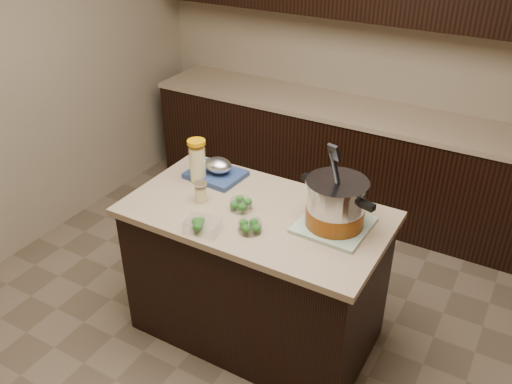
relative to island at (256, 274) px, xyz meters
The scene contains 12 objects.
ground_plane 0.45m from the island, ahead, with size 4.00×4.00×0.00m, color brown.
room_shell 1.26m from the island, ahead, with size 4.04×4.04×2.72m.
back_cabinets 1.81m from the island, 90.00° to the left, with size 3.60×0.63×2.33m.
island is the anchor object (origin of this frame).
dish_towel 0.63m from the island, ahead, with size 0.36×0.36×0.02m, color #59845F.
stock_pot 0.72m from the island, ahead, with size 0.45×0.40×0.46m.
lemonade_pitcher 0.75m from the island, 165.37° to the left, with size 0.11×0.11×0.26m.
mason_jar 0.60m from the island, 168.87° to the right, with size 0.09×0.09×0.13m.
broccoli_tub_left 0.48m from the island, 158.65° to the right, with size 0.17×0.17×0.06m.
broccoli_tub_right 0.52m from the island, 69.03° to the right, with size 0.16×0.16×0.06m.
broccoli_tub_rect 0.58m from the island, 115.20° to the right, with size 0.20×0.16×0.06m.
blue_tray 0.67m from the island, 152.02° to the left, with size 0.34×0.28×0.12m.
Camera 1 is at (1.26, -2.19, 2.51)m, focal length 38.00 mm.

